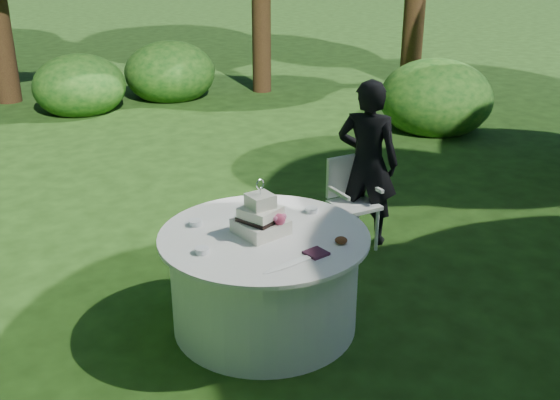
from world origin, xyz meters
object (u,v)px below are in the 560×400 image
object	(u,v)px
guest	(367,163)
table	(264,279)
napkins	(316,253)
cake	(261,219)
chair	(350,195)

from	to	relation	value
guest	table	xyz separation A→B (m)	(-1.68, -0.60, -0.41)
guest	table	world-z (taller)	guest
napkins	cake	xyz separation A→B (m)	(-0.09, 0.51, 0.10)
cake	chair	bearing A→B (deg)	21.61
table	cake	xyz separation A→B (m)	(-0.01, 0.02, 0.50)
cake	guest	bearing A→B (deg)	18.93
napkins	table	size ratio (longest dim) A/B	0.09
cake	chair	distance (m)	1.65
napkins	table	xyz separation A→B (m)	(-0.08, 0.49, -0.39)
table	chair	bearing A→B (deg)	22.47
table	napkins	bearing A→B (deg)	-80.42
cake	chair	world-z (taller)	cake
chair	guest	bearing A→B (deg)	-3.98
chair	table	bearing A→B (deg)	-157.53
guest	cake	size ratio (longest dim) A/B	3.73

